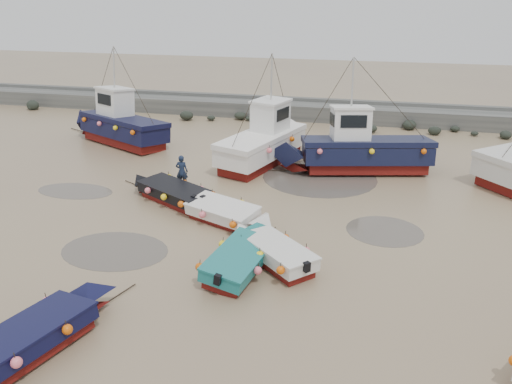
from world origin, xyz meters
TOP-DOWN VIEW (x-y plane):
  - ground at (0.00, 0.00)m, footprint 120.00×120.00m
  - seawall at (0.05, 21.99)m, footprint 60.00×4.92m
  - puddle_a at (-4.15, -1.49)m, footprint 4.30×4.30m
  - puddle_b at (6.14, 2.80)m, footprint 3.24×3.24m
  - puddle_c at (-9.22, 3.75)m, footprint 4.05×4.05m
  - puddle_d at (2.64, 8.72)m, footprint 6.23×6.23m
  - dinghy_1 at (-3.41, -7.28)m, footprint 3.20×6.22m
  - dinghy_2 at (1.04, -1.54)m, footprint 2.46×5.70m
  - dinghy_4 at (-4.01, 3.81)m, footprint 5.83×3.69m
  - dinghy_5 at (-0.44, 1.92)m, footprint 5.28×2.95m
  - dinghy_6 at (2.01, -0.83)m, footprint 4.48×4.17m
  - cabin_boat_0 at (-11.28, 12.20)m, footprint 9.30×5.54m
  - cabin_boat_1 at (-0.77, 10.80)m, footprint 4.66×9.82m
  - cabin_boat_2 at (4.41, 10.19)m, footprint 10.23×4.45m
  - person at (-4.09, 5.58)m, footprint 0.67×0.48m

SIDE VIEW (x-z plane):
  - ground at x=0.00m, z-range 0.00..0.00m
  - person at x=-4.09m, z-range -0.86..0.86m
  - puddle_a at x=-4.15m, z-range 0.00..0.01m
  - puddle_b at x=6.14m, z-range 0.00..0.01m
  - puddle_c at x=-9.22m, z-range 0.00..0.01m
  - puddle_d at x=2.64m, z-range 0.00..0.01m
  - dinghy_1 at x=-3.41m, z-range -0.17..1.25m
  - dinghy_4 at x=-4.01m, z-range -0.17..1.26m
  - dinghy_2 at x=1.04m, z-range -0.16..1.27m
  - dinghy_5 at x=-0.44m, z-range -0.15..1.27m
  - dinghy_6 at x=2.01m, z-range -0.15..1.27m
  - seawall at x=0.05m, z-range -0.12..1.38m
  - cabin_boat_2 at x=4.41m, z-range -1.77..4.45m
  - cabin_boat_1 at x=-0.77m, z-range -1.76..4.46m
  - cabin_boat_0 at x=-11.28m, z-range -1.76..4.46m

